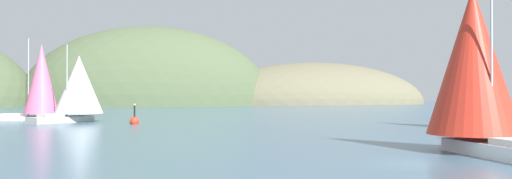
# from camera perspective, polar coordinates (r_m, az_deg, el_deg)

# --- Properties ---
(ground_plane) EXTENTS (360.00, 360.00, 0.00)m
(ground_plane) POSITION_cam_1_polar(r_m,az_deg,el_deg) (27.39, 18.29, -7.96)
(ground_plane) COLOR #426075
(headland_center) EXTENTS (76.08, 44.00, 47.74)m
(headland_center) POSITION_cam_1_polar(r_m,az_deg,el_deg) (158.06, -11.39, -1.74)
(headland_center) COLOR #4C5B3D
(headland_center) RESTS_ON ground_plane
(headland_right) EXTENTS (80.56, 44.00, 28.06)m
(headland_right) POSITION_cam_1_polar(r_m,az_deg,el_deg) (174.29, 6.83, -1.62)
(headland_right) COLOR #6B664C
(headland_right) RESTS_ON ground_plane
(sailboat_pink_spinnaker) EXTENTS (8.73, 5.01, 10.94)m
(sailboat_pink_spinnaker) POSITION_cam_1_polar(r_m,az_deg,el_deg) (74.21, -22.95, 0.87)
(sailboat_pink_spinnaker) COLOR #B7B2A8
(sailboat_pink_spinnaker) RESTS_ON ground_plane
(sailboat_white_mainsail) EXTENTS (10.19, 9.00, 9.71)m
(sailboat_white_mainsail) POSITION_cam_1_polar(r_m,az_deg,el_deg) (68.60, -19.26, 0.31)
(sailboat_white_mainsail) COLOR #B7B2A8
(sailboat_white_mainsail) RESTS_ON ground_plane
(sailboat_teal_sail) EXTENTS (7.08, 6.61, 7.95)m
(sailboat_teal_sail) POSITION_cam_1_polar(r_m,az_deg,el_deg) (71.19, 24.02, -0.31)
(sailboat_teal_sail) COLOR black
(sailboat_teal_sail) RESTS_ON ground_plane
(sailboat_scarlet_sail) EXTENTS (6.22, 9.89, 11.88)m
(sailboat_scarlet_sail) POSITION_cam_1_polar(r_m,az_deg,el_deg) (33.76, 23.20, 2.46)
(sailboat_scarlet_sail) COLOR white
(sailboat_scarlet_sail) RESTS_ON ground_plane
(sailboat_crimson_sail) EXTENTS (5.82, 9.35, 10.37)m
(sailboat_crimson_sail) POSITION_cam_1_polar(r_m,az_deg,el_deg) (57.70, 22.01, 0.89)
(sailboat_crimson_sail) COLOR navy
(sailboat_crimson_sail) RESTS_ON ground_plane
(channel_buoy) EXTENTS (1.10, 1.10, 2.64)m
(channel_buoy) POSITION_cam_1_polar(r_m,az_deg,el_deg) (61.84, -13.41, -3.42)
(channel_buoy) COLOR red
(channel_buoy) RESTS_ON ground_plane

